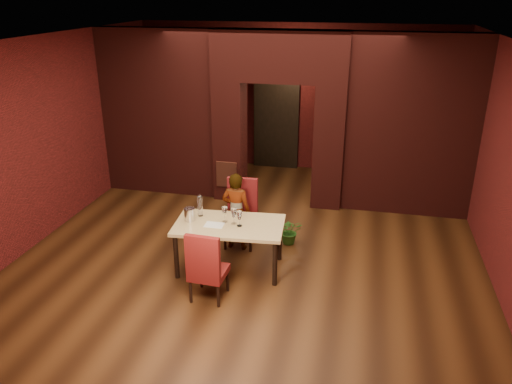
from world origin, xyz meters
TOP-DOWN VIEW (x-y plane):
  - floor at (0.00, 0.00)m, footprint 8.00×8.00m
  - ceiling at (0.00, 0.00)m, footprint 7.00×8.00m
  - wall_back at (0.00, 4.00)m, footprint 7.00×0.04m
  - wall_front at (0.00, -4.00)m, footprint 7.00×0.04m
  - wall_left at (-3.50, 0.00)m, footprint 0.04×8.00m
  - wall_right at (3.50, 0.00)m, footprint 0.04×8.00m
  - pillar_left at (-0.95, 2.00)m, footprint 0.55×0.55m
  - pillar_right at (0.95, 2.00)m, footprint 0.55×0.55m
  - lintel at (0.00, 2.00)m, footprint 2.45×0.55m
  - wing_wall_left at (-2.36, 2.00)m, footprint 2.28×0.35m
  - wing_wall_right at (2.36, 2.00)m, footprint 2.28×0.35m
  - vent_panel at (-0.95, 1.71)m, footprint 0.40×0.03m
  - rear_door at (-0.40, 3.94)m, footprint 0.90×0.08m
  - rear_door_frame at (-0.40, 3.90)m, footprint 1.02×0.04m
  - dining_table at (-0.22, -0.72)m, footprint 1.63×1.00m
  - chair_far at (-0.25, 0.03)m, footprint 0.51×0.51m
  - chair_near at (-0.29, -1.50)m, footprint 0.48×0.48m
  - person_seated at (-0.29, -0.07)m, footprint 0.48×0.33m
  - wine_glass_a at (-0.30, -0.68)m, footprint 0.09×0.09m
  - wine_glass_b at (-0.15, -0.71)m, footprint 0.09×0.09m
  - wine_glass_c at (-0.06, -0.76)m, footprint 0.09×0.09m
  - tasting_sheet at (-0.42, -0.81)m, footprint 0.27×0.20m
  - wine_bucket at (-0.81, -0.74)m, footprint 0.16×0.16m
  - water_bottle at (-0.71, -0.55)m, footprint 0.08×0.08m
  - potted_plant at (0.52, 0.25)m, footprint 0.46×0.43m

SIDE VIEW (x-z plane):
  - floor at x=0.00m, z-range 0.00..0.00m
  - potted_plant at x=0.52m, z-range 0.00..0.43m
  - dining_table at x=-0.22m, z-range 0.00..0.73m
  - chair_near at x=-0.29m, z-range 0.00..1.01m
  - chair_far at x=-0.25m, z-range 0.00..1.08m
  - vent_panel at x=-0.95m, z-range 0.30..0.80m
  - person_seated at x=-0.29m, z-range 0.00..1.26m
  - tasting_sheet at x=-0.42m, z-range 0.73..0.73m
  - wine_bucket at x=-0.81m, z-range 0.73..0.92m
  - wine_glass_c at x=-0.06m, z-range 0.73..0.95m
  - wine_glass_b at x=-0.15m, z-range 0.73..0.96m
  - wine_glass_a at x=-0.30m, z-range 0.73..0.96m
  - water_bottle at x=-0.71m, z-range 0.73..1.06m
  - rear_door at x=-0.40m, z-range 0.00..2.10m
  - rear_door_frame at x=-0.40m, z-range -0.06..2.16m
  - pillar_left at x=-0.95m, z-range 0.00..2.30m
  - pillar_right at x=0.95m, z-range 0.00..2.30m
  - wall_back at x=0.00m, z-range 0.00..3.20m
  - wall_front at x=0.00m, z-range 0.00..3.20m
  - wall_left at x=-3.50m, z-range 0.00..3.20m
  - wall_right at x=3.50m, z-range 0.00..3.20m
  - wing_wall_left at x=-2.36m, z-range 0.00..3.20m
  - wing_wall_right at x=2.36m, z-range 0.00..3.20m
  - lintel at x=0.00m, z-range 2.30..3.20m
  - ceiling at x=0.00m, z-range 3.18..3.22m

